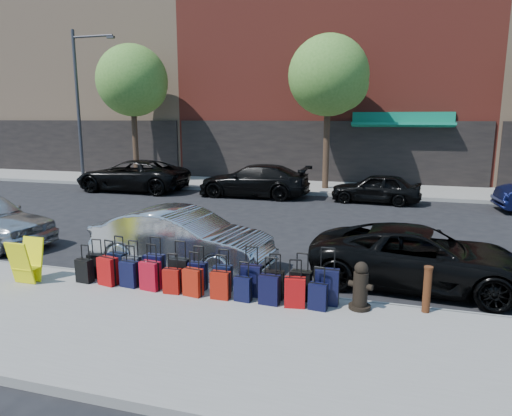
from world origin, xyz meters
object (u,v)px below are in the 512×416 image
(suitcase_front_5, at_px, (198,276))
(display_rack, at_px, (26,261))
(fire_hydrant, at_px, (360,287))
(car_near_1, at_px, (182,239))
(car_near_2, at_px, (421,257))
(streetlight, at_px, (81,97))
(bollard, at_px, (427,289))
(car_far_1, at_px, (254,181))
(car_far_2, at_px, (376,188))
(tree_center, at_px, (331,78))
(car_far_0, at_px, (132,175))
(tree_left, at_px, (135,83))

(suitcase_front_5, height_order, display_rack, display_rack)
(fire_hydrant, distance_m, display_rack, 6.85)
(car_near_1, height_order, car_near_2, car_near_1)
(streetlight, height_order, suitcase_front_5, streetlight)
(display_rack, xyz_separation_m, car_near_1, (2.55, 2.16, 0.11))
(bollard, relative_size, car_far_1, 0.17)
(car_far_2, bearing_deg, car_near_2, 11.82)
(car_far_2, bearing_deg, tree_center, -133.39)
(bollard, relative_size, car_near_2, 0.18)
(display_rack, relative_size, car_far_0, 0.17)
(fire_hydrant, xyz_separation_m, car_near_1, (-4.27, 1.56, 0.16))
(car_near_2, bearing_deg, tree_center, 20.52)
(tree_left, height_order, bollard, tree_left)
(tree_left, bearing_deg, car_far_0, -65.60)
(bollard, bearing_deg, car_far_0, 138.35)
(bollard, distance_m, car_far_0, 17.31)
(fire_hydrant, xyz_separation_m, car_far_0, (-11.79, 11.69, 0.21))
(car_far_1, bearing_deg, car_far_2, 90.01)
(tree_center, height_order, streetlight, streetlight)
(car_far_0, bearing_deg, car_near_1, 36.00)
(car_far_0, distance_m, car_far_2, 11.65)
(display_rack, bearing_deg, suitcase_front_5, 11.19)
(tree_center, relative_size, bollard, 8.56)
(car_near_1, bearing_deg, streetlight, 48.83)
(streetlight, distance_m, car_near_1, 17.28)
(display_rack, height_order, car_far_1, car_far_1)
(car_far_1, height_order, car_far_2, car_far_1)
(car_near_1, xyz_separation_m, car_far_1, (-1.29, 10.20, 0.02))
(display_rack, distance_m, car_near_2, 8.34)
(car_far_0, relative_size, car_far_1, 1.08)
(display_rack, bearing_deg, car_near_2, 18.25)
(suitcase_front_5, bearing_deg, streetlight, 133.86)
(display_rack, distance_m, car_far_0, 13.25)
(bollard, bearing_deg, car_near_1, 165.67)
(bollard, distance_m, car_near_1, 5.58)
(bollard, height_order, display_rack, display_rack)
(tree_center, xyz_separation_m, streetlight, (-13.44, -0.70, -0.75))
(tree_left, distance_m, display_rack, 16.89)
(streetlight, height_order, car_near_2, streetlight)
(car_far_1, bearing_deg, car_far_0, -89.11)
(bollard, bearing_deg, display_rack, -174.39)
(fire_hydrant, bearing_deg, tree_left, 150.07)
(tree_left, height_order, car_far_1, tree_left)
(suitcase_front_5, distance_m, car_far_0, 14.44)
(streetlight, distance_m, car_far_2, 16.42)
(car_far_0, height_order, car_far_2, car_far_0)
(car_near_1, relative_size, car_far_2, 1.18)
(car_near_2, bearing_deg, display_rack, 111.87)
(tree_center, bearing_deg, display_rack, -106.07)
(tree_center, relative_size, car_far_2, 1.96)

